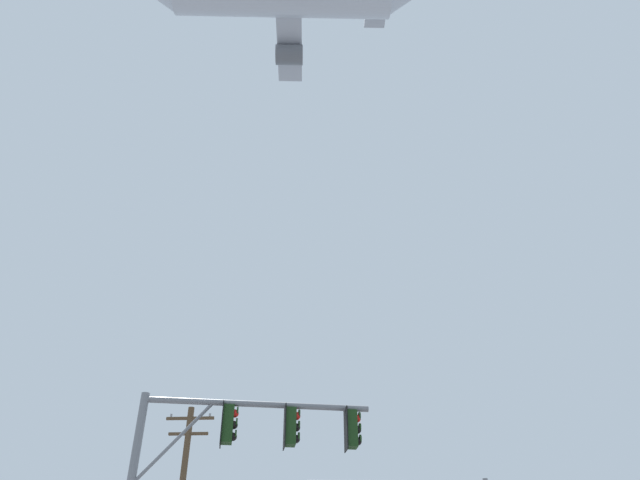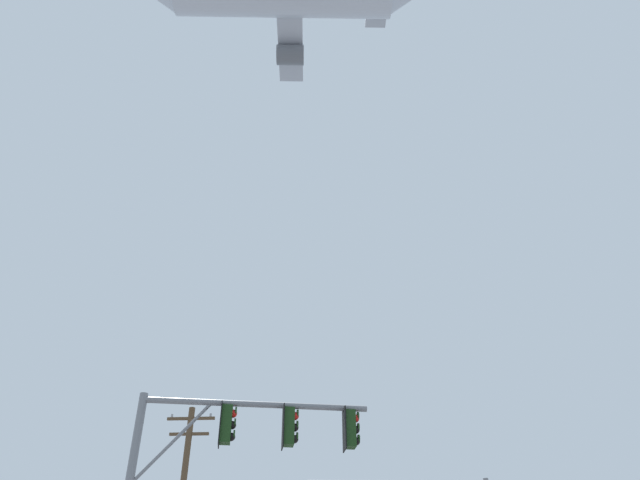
% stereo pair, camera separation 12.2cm
% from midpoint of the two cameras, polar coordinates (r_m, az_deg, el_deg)
% --- Properties ---
extents(signal_pole_near, '(5.55, 1.23, 6.05)m').
position_cam_midpoint_polar(signal_pole_near, '(15.01, -8.71, -19.68)').
color(signal_pole_near, slate).
rests_on(signal_pole_near, ground).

